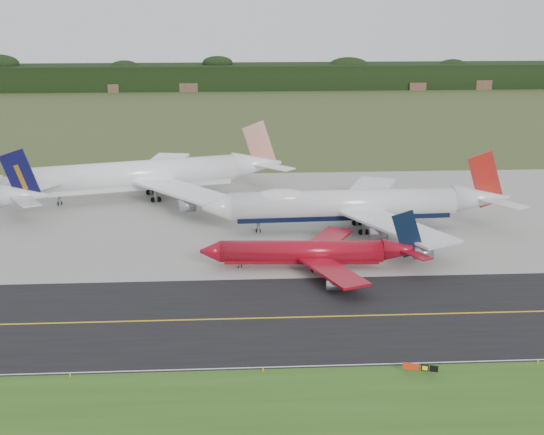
{
  "coord_description": "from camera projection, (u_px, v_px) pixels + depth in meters",
  "views": [
    {
      "loc": [
        -7.8,
        -108.1,
        46.98
      ],
      "look_at": [
        -0.14,
        22.0,
        7.93
      ],
      "focal_mm": 50.0,
      "sensor_mm": 36.0,
      "label": 1
    }
  ],
  "objects": [
    {
      "name": "jet_ba_747",
      "position": [
        354.0,
        204.0,
        153.55
      ],
      "size": [
        63.61,
        52.68,
        16.0
      ],
      "color": "silver",
      "rests_on": "ground"
    },
    {
      "name": "horizon_treeline",
      "position": [
        243.0,
        78.0,
        377.51
      ],
      "size": [
        700.0,
        25.0,
        12.0
      ],
      "color": "black",
      "rests_on": "ground"
    },
    {
      "name": "jet_red_737",
      "position": [
        314.0,
        252.0,
        132.9
      ],
      "size": [
        39.77,
        32.41,
        10.74
      ],
      "color": "maroon",
      "rests_on": "ground"
    },
    {
      "name": "taxiway",
      "position": [
        283.0,
        318.0,
        113.46
      ],
      "size": [
        400.0,
        32.0,
        0.02
      ],
      "primitive_type": "cube",
      "color": "black",
      "rests_on": "ground"
    },
    {
      "name": "ground",
      "position": [
        281.0,
        307.0,
        117.29
      ],
      "size": [
        600.0,
        600.0,
        0.0
      ],
      "primitive_type": "plane",
      "color": "#34431F",
      "rests_on": "ground"
    },
    {
      "name": "edge_marker_right",
      "position": [
        538.0,
        362.0,
        99.44
      ],
      "size": [
        0.16,
        0.16,
        0.5
      ],
      "primitive_type": "cylinder",
      "color": "yellow",
      "rests_on": "ground"
    },
    {
      "name": "taxiway_sign",
      "position": [
        420.0,
        367.0,
        96.28
      ],
      "size": [
        4.32,
        1.47,
        1.49
      ],
      "color": "slate",
      "rests_on": "ground"
    },
    {
      "name": "grass_verge",
      "position": [
        303.0,
        433.0,
        83.82
      ],
      "size": [
        400.0,
        30.0,
        0.01
      ],
      "primitive_type": "cube",
      "color": "#2A5418",
      "rests_on": "ground"
    },
    {
      "name": "edge_marker_center",
      "position": [
        263.0,
        369.0,
        97.4
      ],
      "size": [
        0.16,
        0.16,
        0.5
      ],
      "primitive_type": "cylinder",
      "color": "yellow",
      "rests_on": "ground"
    },
    {
      "name": "taxiway_centreline",
      "position": [
        283.0,
        317.0,
        113.46
      ],
      "size": [
        400.0,
        0.4,
        0.0
      ],
      "primitive_type": "cube",
      "color": "gold",
      "rests_on": "taxiway"
    },
    {
      "name": "jet_star_tail",
      "position": [
        151.0,
        175.0,
        177.19
      ],
      "size": [
        64.16,
        52.6,
        17.12
      ],
      "color": "white",
      "rests_on": "ground"
    },
    {
      "name": "apron",
      "position": [
        265.0,
        214.0,
        166.06
      ],
      "size": [
        400.0,
        78.0,
        0.01
      ],
      "primitive_type": "cube",
      "color": "gray",
      "rests_on": "ground"
    },
    {
      "name": "taxiway_edge_line",
      "position": [
        292.0,
        367.0,
        98.64
      ],
      "size": [
        400.0,
        0.25,
        0.0
      ],
      "primitive_type": "cube",
      "color": "silver",
      "rests_on": "taxiway"
    },
    {
      "name": "edge_marker_left",
      "position": [
        70.0,
        375.0,
        96.02
      ],
      "size": [
        0.16,
        0.16,
        0.5
      ],
      "primitive_type": "cylinder",
      "color": "yellow",
      "rests_on": "ground"
    }
  ]
}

